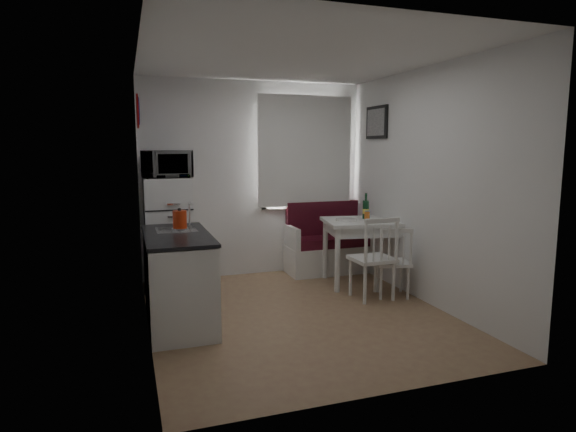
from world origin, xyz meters
name	(u,v)px	position (x,y,z in m)	size (l,w,h in m)	color
floor	(298,314)	(0.00, 0.00, 0.00)	(3.00, 3.50, 0.02)	#92694E
ceiling	(299,57)	(0.00, 0.00, 2.60)	(3.00, 3.50, 0.02)	white
wall_back	(254,179)	(0.00, 1.75, 1.30)	(3.00, 0.02, 2.60)	white
wall_front	(387,213)	(0.00, -1.75, 1.30)	(3.00, 0.02, 2.60)	white
wall_left	(143,195)	(-1.50, 0.00, 1.30)	(0.02, 3.50, 2.60)	white
wall_right	(426,186)	(1.50, 0.00, 1.30)	(0.02, 3.50, 2.60)	white
window	(304,155)	(0.70, 1.72, 1.62)	(1.22, 0.06, 1.47)	white
curtain	(306,151)	(0.70, 1.65, 1.68)	(1.35, 0.02, 1.50)	white
kitchen_counter	(178,278)	(-1.20, 0.16, 0.46)	(0.62, 1.32, 1.16)	white
wall_sign	(138,111)	(-1.47, 1.45, 2.15)	(0.40, 0.40, 0.03)	#1B24A2
picture_frame	(376,122)	(1.48, 1.10, 2.05)	(0.04, 0.52, 0.42)	black
bench	(334,248)	(1.09, 1.51, 0.32)	(1.36, 0.52, 0.98)	white
dining_table	(368,227)	(1.24, 0.81, 0.73)	(1.21, 0.94, 0.82)	white
chair_left	(377,249)	(0.99, 0.15, 0.59)	(0.46, 0.44, 0.52)	white
chair_right	(396,255)	(1.25, 0.16, 0.51)	(0.48, 0.47, 0.44)	white
fridge	(169,234)	(-1.18, 1.40, 0.69)	(0.55, 0.55, 1.37)	white
microwave	(166,164)	(-1.18, 1.35, 1.53)	(0.58, 0.40, 0.32)	white
kettle	(180,220)	(-1.15, 0.32, 1.01)	(0.17, 0.17, 0.22)	red
wine_bottle	(366,206)	(1.25, 0.91, 0.99)	(0.08, 0.08, 0.33)	#123A1F
drinking_glass_orange	(367,216)	(1.19, 0.76, 0.88)	(0.07, 0.07, 0.11)	orange
drinking_glass_blue	(367,215)	(1.25, 0.86, 0.88)	(0.07, 0.07, 0.11)	#79B0CE
plate	(346,220)	(0.94, 0.83, 0.83)	(0.27, 0.27, 0.02)	white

